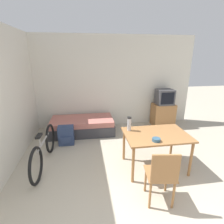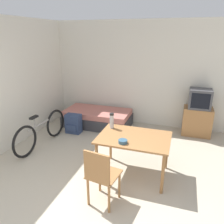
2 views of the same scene
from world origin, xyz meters
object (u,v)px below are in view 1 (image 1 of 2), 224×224
(wooden_chair, at_px, (162,175))
(bicycle, at_px, (44,150))
(daybed, at_px, (82,126))
(mate_bowl, at_px, (156,140))
(tv, at_px, (163,109))
(thermos_flask, at_px, (129,123))
(backpack, at_px, (66,135))
(dining_table, at_px, (156,138))

(wooden_chair, bearing_deg, bicycle, 145.61)
(daybed, xyz_separation_m, mate_bowl, (1.30, -2.14, 0.54))
(tv, height_order, bicycle, tv)
(daybed, bearing_deg, tv, 5.01)
(tv, xyz_separation_m, mate_bowl, (-1.22, -2.36, 0.22))
(daybed, relative_size, thermos_flask, 6.30)
(thermos_flask, relative_size, backpack, 0.58)
(tv, distance_m, mate_bowl, 2.67)
(tv, height_order, backpack, tv)
(wooden_chair, distance_m, bicycle, 2.30)
(mate_bowl, xyz_separation_m, backpack, (-1.69, 1.50, -0.51))
(wooden_chair, height_order, thermos_flask, thermos_flask)
(wooden_chair, xyz_separation_m, backpack, (-1.54, 2.11, -0.28))
(wooden_chair, distance_m, mate_bowl, 0.66)
(dining_table, distance_m, wooden_chair, 0.93)
(bicycle, distance_m, backpack, 0.89)
(dining_table, relative_size, mate_bowl, 8.33)
(bicycle, relative_size, backpack, 3.51)
(wooden_chair, bearing_deg, tv, 65.27)
(dining_table, xyz_separation_m, wooden_chair, (-0.26, -0.88, -0.12))
(bicycle, height_order, backpack, bicycle)
(dining_table, height_order, thermos_flask, thermos_flask)
(daybed, height_order, dining_table, dining_table)
(tv, bearing_deg, dining_table, -117.92)
(tv, distance_m, wooden_chair, 3.26)
(dining_table, xyz_separation_m, thermos_flask, (-0.47, 0.23, 0.24))
(backpack, bearing_deg, dining_table, -34.12)
(wooden_chair, distance_m, backpack, 2.63)
(tv, xyz_separation_m, dining_table, (-1.10, -2.08, 0.11))
(tv, relative_size, mate_bowl, 8.00)
(daybed, distance_m, bicycle, 1.63)
(bicycle, relative_size, mate_bowl, 11.79)
(wooden_chair, relative_size, mate_bowl, 6.32)
(mate_bowl, bearing_deg, wooden_chair, -103.29)
(daybed, bearing_deg, bicycle, -116.93)
(daybed, height_order, mate_bowl, mate_bowl)
(thermos_flask, bearing_deg, bicycle, 173.90)
(tv, height_order, dining_table, tv)
(daybed, xyz_separation_m, tv, (2.52, 0.22, 0.32))
(bicycle, bearing_deg, mate_bowl, -18.77)
(tv, xyz_separation_m, thermos_flask, (-1.57, -1.85, 0.35))
(wooden_chair, xyz_separation_m, bicycle, (-1.89, 1.29, -0.18))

